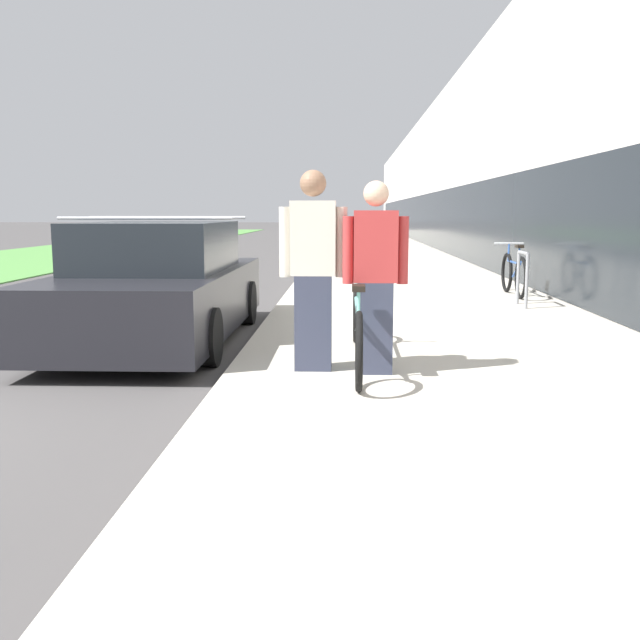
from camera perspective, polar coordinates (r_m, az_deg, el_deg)
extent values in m
cube|color=#BCB5A5|center=(25.76, 4.75, 5.26)|extent=(4.51, 70.00, 0.12)
cube|color=silver|center=(34.76, 16.54, 10.63)|extent=(10.00, 70.00, 5.98)
cube|color=#1E2328|center=(33.87, 8.18, 8.01)|extent=(0.10, 63.00, 2.20)
cube|color=#518E42|center=(31.62, -17.84, 5.41)|extent=(6.50, 70.00, 0.03)
torus|color=black|center=(7.86, 2.87, 0.54)|extent=(0.05, 0.66, 0.66)
torus|color=black|center=(5.70, 3.13, -2.53)|extent=(0.05, 0.66, 0.66)
cylinder|color=#7AD1C6|center=(6.75, 2.99, 0.91)|extent=(0.04, 1.86, 0.04)
cylinder|color=#7AD1C6|center=(6.33, 3.04, -0.45)|extent=(0.04, 1.10, 0.31)
cylinder|color=#7AD1C6|center=(6.04, 3.09, 1.30)|extent=(0.03, 0.03, 0.27)
cube|color=black|center=(6.02, 3.10, 2.58)|extent=(0.11, 0.22, 0.05)
cylinder|color=#7AD1C6|center=(7.64, 2.91, 2.89)|extent=(0.03, 0.03, 0.29)
cylinder|color=silver|center=(7.63, 2.91, 3.96)|extent=(0.52, 0.03, 0.03)
cube|color=#33384C|center=(6.38, 4.39, -0.61)|extent=(0.31, 0.23, 0.82)
cube|color=#B23333|center=(6.30, 4.47, 5.89)|extent=(0.38, 0.23, 0.63)
cylinder|color=#B23333|center=(6.30, 2.27, 5.61)|extent=(0.10, 0.10, 0.59)
cylinder|color=#B23333|center=(6.32, 6.65, 5.57)|extent=(0.10, 0.10, 0.59)
sphere|color=beige|center=(6.30, 4.52, 10.05)|extent=(0.22, 0.22, 0.22)
cube|color=#33384C|center=(6.50, -0.54, -0.20)|extent=(0.33, 0.24, 0.87)
cube|color=beige|center=(6.42, -0.55, 6.56)|extent=(0.41, 0.24, 0.66)
cylinder|color=beige|center=(6.44, -2.83, 6.25)|extent=(0.10, 0.10, 0.63)
cylinder|color=beige|center=(6.42, 1.73, 6.25)|extent=(0.10, 0.10, 0.63)
sphere|color=#936B51|center=(6.43, -0.56, 10.89)|extent=(0.24, 0.24, 0.24)
cylinder|color=gray|center=(11.08, 16.21, 2.99)|extent=(0.05, 0.05, 0.82)
cylinder|color=gray|center=(11.61, 15.56, 3.26)|extent=(0.05, 0.05, 0.82)
cylinder|color=gray|center=(11.32, 15.96, 5.19)|extent=(0.05, 0.55, 0.05)
torus|color=black|center=(13.33, 14.72, 3.70)|extent=(0.06, 0.71, 0.71)
torus|color=black|center=(12.30, 15.78, 3.28)|extent=(0.06, 0.71, 0.71)
cylinder|color=#2D56A8|center=(12.80, 15.27, 4.46)|extent=(0.04, 0.90, 0.04)
cylinder|color=#2D56A8|center=(12.60, 15.46, 3.93)|extent=(0.04, 0.55, 0.33)
cylinder|color=#2D56A8|center=(12.46, 15.64, 5.02)|extent=(0.03, 0.03, 0.29)
cube|color=black|center=(12.46, 15.67, 5.70)|extent=(0.11, 0.22, 0.05)
cylinder|color=#2D56A8|center=(13.22, 14.86, 5.27)|extent=(0.03, 0.03, 0.31)
cylinder|color=silver|center=(13.22, 14.89, 5.95)|extent=(0.52, 0.03, 0.03)
cube|color=black|center=(8.76, -12.74, 1.60)|extent=(1.83, 4.63, 0.72)
cube|color=#1E2328|center=(8.70, -12.88, 5.79)|extent=(1.58, 2.31, 0.56)
cylinder|color=silver|center=(9.19, -12.12, 8.02)|extent=(1.95, 0.04, 0.04)
cylinder|color=silver|center=(8.21, -13.88, 7.91)|extent=(1.95, 0.04, 0.04)
cylinder|color=black|center=(10.34, -15.30, 1.39)|extent=(0.22, 0.60, 0.60)
cylinder|color=black|center=(9.96, -5.92, 1.39)|extent=(0.22, 0.60, 0.60)
cylinder|color=black|center=(7.77, -21.40, -1.20)|extent=(0.22, 0.60, 0.60)
cylinder|color=black|center=(7.26, -8.98, -1.37)|extent=(0.22, 0.60, 0.60)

